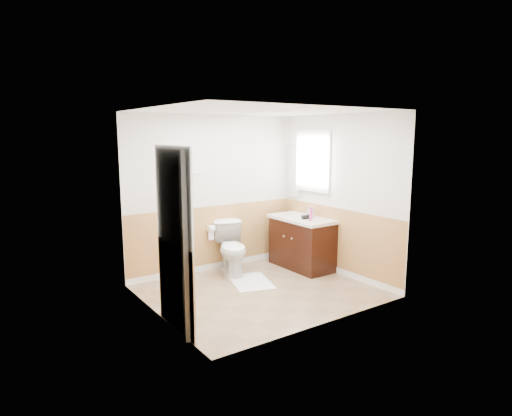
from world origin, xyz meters
TOP-DOWN VIEW (x-y plane):
  - floor at (0.00, 0.00)m, footprint 3.00×3.00m
  - ceiling at (0.00, 0.00)m, footprint 3.00×3.00m
  - wall_back at (0.00, 1.30)m, footprint 3.00×0.00m
  - wall_front at (0.00, -1.30)m, footprint 3.00×0.00m
  - wall_left at (-1.50, 0.00)m, footprint 0.00×3.00m
  - wall_right at (1.50, 0.00)m, footprint 0.00×3.00m
  - wainscot_back at (0.00, 1.29)m, footprint 3.00×0.00m
  - wainscot_front at (0.00, -1.29)m, footprint 3.00×0.00m
  - wainscot_left at (-1.49, 0.00)m, footprint 0.00×2.60m
  - wainscot_right at (1.49, 0.00)m, footprint 0.00×2.60m
  - toilet at (0.09, 0.91)m, footprint 0.68×0.91m
  - bath_mat at (0.09, 0.37)m, footprint 0.77×0.93m
  - vanity_cabinet at (1.21, 0.53)m, footprint 0.55×1.10m
  - vanity_knob_left at (0.91, 0.43)m, footprint 0.03×0.03m
  - vanity_knob_right at (0.91, 0.63)m, footprint 0.03×0.03m
  - countertop at (1.20, 0.53)m, footprint 0.60×1.15m
  - sink_basin at (1.21, 0.68)m, footprint 0.36×0.36m
  - faucet at (1.39, 0.68)m, footprint 0.02×0.02m
  - lotion_bottle at (1.11, 0.21)m, footprint 0.05×0.05m
  - soap_dispenser at (1.33, 0.46)m, footprint 0.10×0.10m
  - hair_dryer_body at (1.16, 0.38)m, footprint 0.14×0.07m
  - hair_dryer_handle at (1.13, 0.43)m, footprint 0.03×0.03m
  - mirror_panel at (1.48, 1.10)m, footprint 0.02×0.35m
  - window_frame at (1.47, 0.59)m, footprint 0.04×0.80m
  - window_glass at (1.49, 0.59)m, footprint 0.01×0.70m
  - door at (-1.40, -0.45)m, footprint 0.29×0.78m
  - door_frame at (-1.48, -0.45)m, footprint 0.02×0.92m
  - door_knob at (-1.34, -0.12)m, footprint 0.06×0.06m
  - towel_bar at (-0.55, 1.25)m, footprint 0.62×0.02m
  - tp_holder_bar at (-0.10, 1.23)m, footprint 0.14×0.02m
  - tp_roll at (-0.10, 1.23)m, footprint 0.10×0.11m
  - tp_sheet at (-0.10, 1.23)m, footprint 0.10×0.01m

SIDE VIEW (x-z plane):
  - floor at x=0.00m, z-range 0.00..0.00m
  - bath_mat at x=0.09m, z-range 0.00..0.02m
  - vanity_cabinet at x=1.21m, z-range 0.00..0.80m
  - toilet at x=0.09m, z-range 0.00..0.82m
  - wainscot_back at x=0.00m, z-range -1.00..2.00m
  - wainscot_front at x=0.00m, z-range -1.00..2.00m
  - wainscot_left at x=-1.49m, z-range -0.80..1.80m
  - wainscot_right at x=1.49m, z-range -0.80..1.80m
  - vanity_knob_left at x=0.91m, z-range 0.53..0.57m
  - vanity_knob_right at x=0.91m, z-range 0.53..0.57m
  - tp_sheet at x=-0.10m, z-range 0.51..0.67m
  - tp_holder_bar at x=-0.10m, z-range 0.69..0.71m
  - tp_roll at x=-0.10m, z-range 0.64..0.76m
  - countertop at x=1.20m, z-range 0.80..0.85m
  - hair_dryer_handle at x=1.13m, z-range 0.82..0.89m
  - sink_basin at x=1.21m, z-range 0.85..0.87m
  - hair_dryer_body at x=1.16m, z-range 0.85..0.92m
  - faucet at x=1.39m, z-range 0.85..0.99m
  - soap_dispenser at x=1.33m, z-range 0.85..1.05m
  - door_knob at x=-1.34m, z-range 0.92..0.98m
  - lotion_bottle at x=1.11m, z-range 0.85..1.07m
  - door at x=-1.40m, z-range 0.00..2.04m
  - door_frame at x=-1.48m, z-range -0.02..2.08m
  - wall_back at x=0.00m, z-range -0.25..2.75m
  - wall_front at x=0.00m, z-range -0.25..2.75m
  - wall_left at x=-1.50m, z-range -0.25..2.75m
  - wall_right at x=1.50m, z-range -0.25..2.75m
  - mirror_panel at x=1.48m, z-range 1.10..2.00m
  - towel_bar at x=-0.55m, z-range 1.59..1.61m
  - window_frame at x=1.47m, z-range 1.25..2.25m
  - window_glass at x=1.49m, z-range 1.30..2.20m
  - ceiling at x=0.00m, z-range 2.50..2.50m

